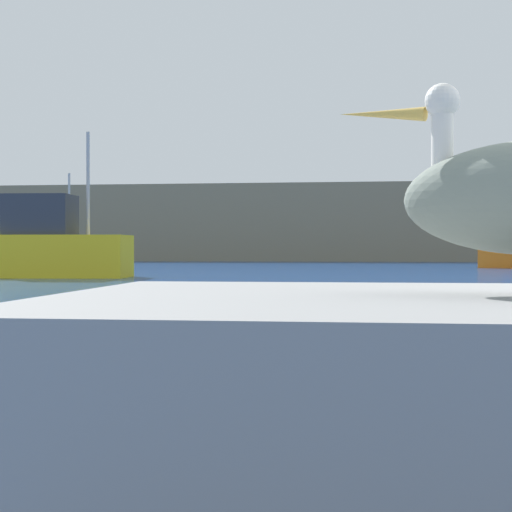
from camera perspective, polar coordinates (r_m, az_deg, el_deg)
hillside_backdrop at (r=66.61m, az=9.10°, el=2.27°), size 140.00×15.07×6.02m
fishing_boat_yellow at (r=28.53m, az=-16.06°, el=0.56°), size 7.08×2.54×5.10m
fishing_boat_teal at (r=43.39m, az=-16.02°, el=0.53°), size 7.20×3.29×4.97m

